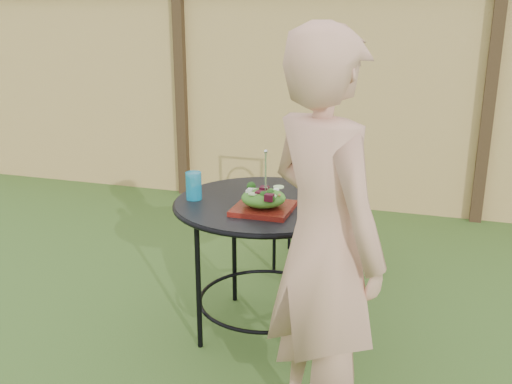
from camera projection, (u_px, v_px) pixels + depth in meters
ground at (240, 325)px, 3.10m from camera, size 60.00×60.00×0.00m
fence at (324, 98)px, 4.82m from camera, size 8.00×0.12×1.90m
patio_table at (265, 227)px, 2.89m from camera, size 0.92×0.92×0.72m
patio_chair at (314, 190)px, 3.79m from camera, size 0.46×0.46×0.95m
diner at (324, 245)px, 2.10m from camera, size 0.69×0.67×1.60m
salad_plate at (263, 208)px, 2.70m from camera, size 0.27×0.27×0.02m
salad at (263, 198)px, 2.69m from camera, size 0.21×0.21×0.08m
fork at (266, 171)px, 2.64m from camera, size 0.01×0.01×0.18m
drinking_glass at (194, 186)px, 2.86m from camera, size 0.08×0.08×0.14m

